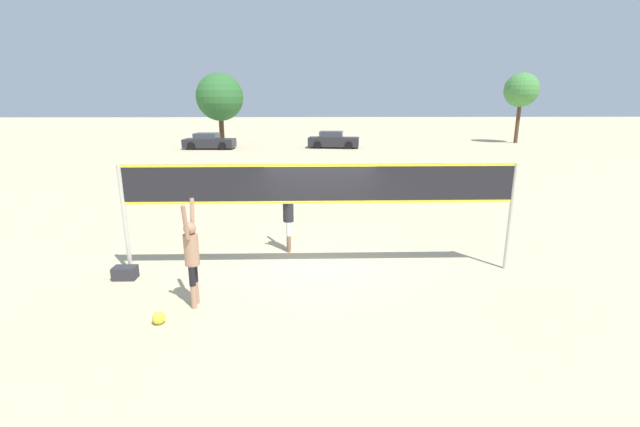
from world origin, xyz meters
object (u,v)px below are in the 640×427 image
at_px(volleyball, 159,318).
at_px(tree_right_cluster, 521,90).
at_px(volleyball_net, 320,191).
at_px(tree_left_cluster, 220,97).
at_px(gear_bag, 125,273).
at_px(player_spiker, 192,252).
at_px(player_blocker, 288,213).
at_px(parked_car_near, 209,142).
at_px(parked_car_mid, 333,140).

bearing_deg(volleyball, tree_right_cluster, 56.20).
relative_size(volleyball_net, tree_left_cluster, 1.42).
bearing_deg(gear_bag, player_spiker, -35.37).
relative_size(player_blocker, parked_car_near, 0.48).
height_order(player_blocker, tree_left_cluster, tree_left_cluster).
bearing_deg(parked_car_mid, tree_right_cluster, 20.89).
distance_m(volleyball_net, parked_car_mid, 27.54).
height_order(volleyball_net, volleyball, volleyball_net).
height_order(parked_car_near, parked_car_mid, parked_car_mid).
distance_m(player_blocker, parked_car_near, 26.70).
xyz_separation_m(volleyball_net, tree_left_cluster, (-8.08, 30.12, 2.29)).
xyz_separation_m(volleyball_net, volleyball, (-2.98, -2.45, -1.82)).
distance_m(volleyball, parked_car_mid, 30.29).
height_order(player_blocker, volleyball, player_blocker).
distance_m(parked_car_near, parked_car_mid, 10.49).
bearing_deg(player_blocker, parked_car_mid, 174.07).
bearing_deg(parked_car_near, tree_right_cluster, 11.77).
xyz_separation_m(player_spiker, tree_right_cluster, (22.20, 33.18, 3.75)).
bearing_deg(gear_bag, volleyball_net, 4.88).
bearing_deg(tree_right_cluster, volleyball, -123.80).
distance_m(volleyball, tree_left_cluster, 33.22).
bearing_deg(player_spiker, gear_bag, 54.63).
distance_m(gear_bag, tree_left_cluster, 30.99).
xyz_separation_m(gear_bag, tree_left_cluster, (-3.65, 30.50, 4.08)).
xyz_separation_m(player_blocker, gear_bag, (-3.63, -1.77, -0.91)).
bearing_deg(parked_car_near, volleyball, -76.50).
relative_size(player_blocker, parked_car_mid, 0.45).
bearing_deg(volleyball_net, tree_left_cluster, 105.01).
xyz_separation_m(volleyball_net, parked_car_mid, (1.91, 27.44, -1.30)).
distance_m(volleyball_net, volleyball, 4.27).
bearing_deg(parked_car_near, tree_left_cluster, 83.91).
relative_size(player_spiker, parked_car_mid, 0.47).
bearing_deg(parked_car_mid, player_spiker, -90.36).
bearing_deg(tree_left_cluster, volleyball, -81.11).
relative_size(volleyball_net, player_blocker, 4.45).
bearing_deg(tree_left_cluster, player_blocker, -75.78).
xyz_separation_m(player_blocker, tree_left_cluster, (-7.28, 28.72, 3.17)).
bearing_deg(tree_right_cluster, parked_car_mid, -167.35).
relative_size(volleyball, tree_left_cluster, 0.04).
relative_size(volleyball_net, parked_car_near, 2.13).
height_order(player_blocker, parked_car_mid, player_blocker).
bearing_deg(player_spiker, tree_right_cluster, -33.79).
bearing_deg(tree_left_cluster, volleyball_net, -74.99).
distance_m(volleyball_net, tree_right_cluster, 37.21).
height_order(volleyball_net, parked_car_near, volleyball_net).
distance_m(volleyball_net, player_blocker, 1.83).
bearing_deg(parked_car_mid, volleyball, -91.05).
bearing_deg(player_blocker, volleyball_net, 29.74).
distance_m(player_blocker, tree_left_cluster, 29.80).
xyz_separation_m(player_blocker, parked_car_mid, (2.71, 26.04, -0.42)).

